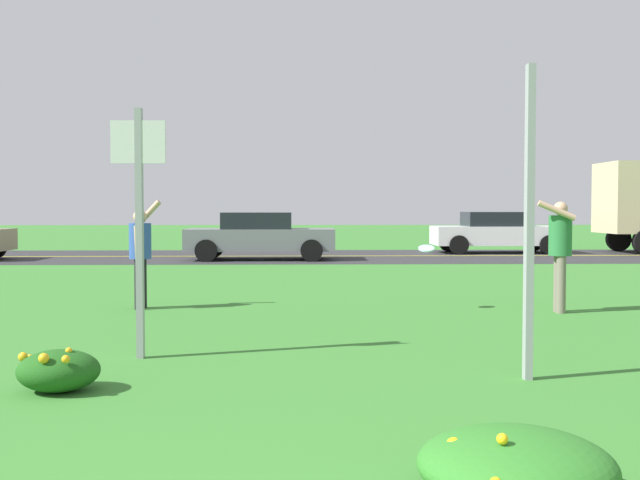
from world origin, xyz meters
TOP-DOWN VIEW (x-y plane):
  - ground_plane at (0.00, 11.62)m, footprint 120.00×120.00m
  - highway_strip at (0.00, 23.24)m, footprint 120.00×7.36m
  - highway_center_stripe at (0.00, 23.24)m, footprint 120.00×0.16m
  - daylily_clump_front_right at (-1.59, 4.91)m, footprint 0.70×0.60m
  - daylily_clump_front_center at (1.62, 2.41)m, footprint 1.06×1.04m
  - sign_post_near_path at (-1.19, 6.34)m, footprint 0.56×0.10m
  - sign_post_by_roadside at (2.55, 5.25)m, footprint 0.07×0.10m
  - person_thrower_blue_shirt at (-2.00, 10.27)m, footprint 0.48×0.50m
  - person_catcher_green_shirt at (4.39, 9.67)m, footprint 0.58×0.51m
  - frisbee_pale_blue at (2.43, 10.01)m, footprint 0.25×0.24m
  - car_gray_center_right at (-0.73, 21.58)m, footprint 4.50×2.00m
  - car_white_rightmost at (7.45, 24.89)m, footprint 4.50×2.00m

SIDE VIEW (x-z plane):
  - ground_plane at x=0.00m, z-range 0.00..0.00m
  - highway_strip at x=0.00m, z-range 0.00..0.01m
  - highway_center_stripe at x=0.00m, z-range 0.01..0.01m
  - daylily_clump_front_right at x=-1.59m, z-range -0.01..0.37m
  - daylily_clump_front_center at x=1.62m, z-range -0.02..0.39m
  - car_gray_center_right at x=-0.73m, z-range 0.01..1.46m
  - car_white_rightmost at x=7.45m, z-range 0.01..1.46m
  - person_thrower_blue_shirt at x=-2.00m, z-range 0.07..1.78m
  - frisbee_pale_blue at x=2.43m, z-range 0.89..1.01m
  - person_catcher_green_shirt at x=4.39m, z-range 0.16..1.85m
  - sign_post_by_roadside at x=2.55m, z-range 0.00..2.86m
  - sign_post_near_path at x=-1.19m, z-range 0.27..2.87m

